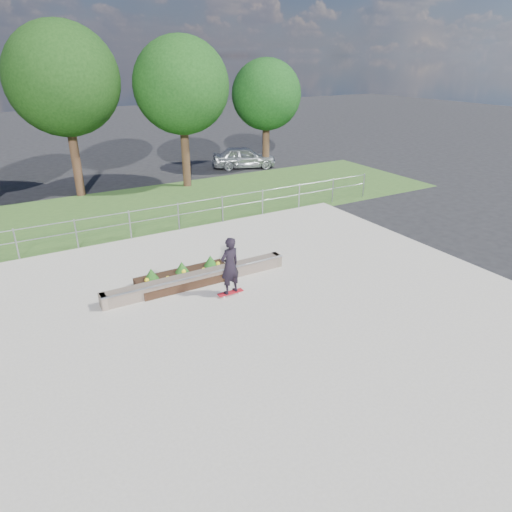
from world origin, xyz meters
The scene contains 11 objects.
ground centered at (0.00, 0.00, 0.00)m, with size 120.00×120.00×0.00m, color black.
grass_verge centered at (0.00, 11.00, 0.01)m, with size 30.00×8.00×0.02m, color #325522.
concrete_slab centered at (0.00, 0.00, 0.03)m, with size 15.00×15.00×0.06m, color #AAA397.
fence centered at (0.00, 7.50, 0.77)m, with size 20.06×0.06×1.20m.
tree_mid_left centered at (-2.50, 15.00, 5.61)m, with size 5.25×5.25×8.25m.
tree_mid_right centered at (3.00, 14.00, 5.23)m, with size 4.90×4.90×7.70m.
tree_far_right centered at (9.00, 15.50, 4.48)m, with size 4.20×4.20×6.60m.
grind_ledge centered at (-1.30, 2.54, 0.26)m, with size 6.00×0.44×0.43m.
planter_bed centered at (-1.59, 2.93, 0.24)m, with size 3.00×1.20×0.61m.
skateboarder centered at (-0.73, 1.43, 1.02)m, with size 0.80×0.54×1.84m.
parked_car centered at (7.88, 16.36, 0.69)m, with size 1.62×4.03×1.37m, color #9EA3A7.
Camera 1 is at (-6.10, -9.42, 6.65)m, focal length 32.00 mm.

